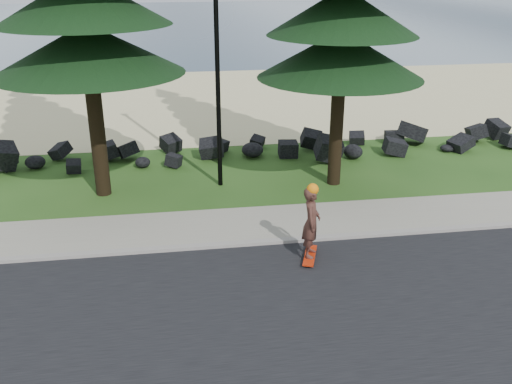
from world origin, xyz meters
TOP-DOWN VIEW (x-y plane):
  - ground at (0.00, 0.00)m, footprint 160.00×160.00m
  - road at (0.00, -4.50)m, footprint 160.00×7.00m
  - kerb at (0.00, -0.90)m, footprint 160.00×0.20m
  - sidewalk at (0.00, 0.20)m, footprint 160.00×2.00m
  - beach_sand at (0.00, 14.50)m, footprint 160.00×15.00m
  - ocean at (0.00, 51.00)m, footprint 160.00×58.00m
  - seawall_boulders at (0.00, 5.60)m, footprint 60.00×2.40m
  - lamp_post at (0.00, 3.20)m, footprint 0.25×0.14m
  - skateboarder at (1.64, -1.80)m, footprint 0.58×1.03m

SIDE VIEW (x-z plane):
  - ground at x=0.00m, z-range 0.00..0.00m
  - seawall_boulders at x=0.00m, z-range -0.55..0.55m
  - ocean at x=0.00m, z-range 0.00..0.01m
  - beach_sand at x=0.00m, z-range 0.00..0.01m
  - road at x=0.00m, z-range 0.00..0.02m
  - sidewalk at x=0.00m, z-range 0.00..0.08m
  - kerb at x=0.00m, z-range 0.00..0.10m
  - skateboarder at x=1.64m, z-range 0.01..1.89m
  - lamp_post at x=0.00m, z-range 0.06..8.20m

